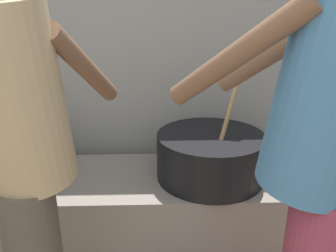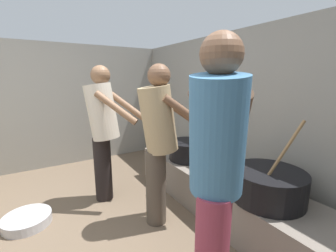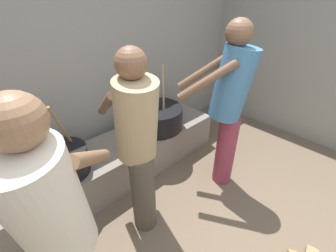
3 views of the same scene
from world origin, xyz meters
name	(u,v)px [view 2 (image 2 of 3)]	position (x,y,z in m)	size (l,w,h in m)	color
block_enclosure_left	(17,108)	(-2.44, 0.00, 0.98)	(0.20, 4.94, 1.97)	gray
block_enclosure_rear	(256,118)	(0.00, 2.37, 0.98)	(5.08, 0.20, 1.97)	gray
hearth_ledge	(220,192)	(0.01, 1.85, 0.21)	(2.52, 0.60, 0.42)	slate
cooking_pot_main	(268,185)	(0.58, 1.83, 0.55)	(0.60, 0.60, 0.71)	black
cooking_pot_secondary	(187,150)	(-0.56, 1.82, 0.54)	(0.46, 0.46, 0.69)	black
cook_in_cream_shirt	(103,126)	(-0.88, 0.86, 0.89)	(0.67, 0.70, 1.57)	black
cook_in_tan_shirt	(159,137)	(-0.17, 1.19, 0.89)	(0.48, 0.71, 1.56)	#4C4238
cook_in_blue_shirt	(216,166)	(0.77, 1.03, 0.96)	(0.70, 0.72, 1.66)	#8C3347
metal_mixing_bowl	(27,220)	(-0.80, 0.03, 0.05)	(0.45, 0.45, 0.10)	#B7B7BC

